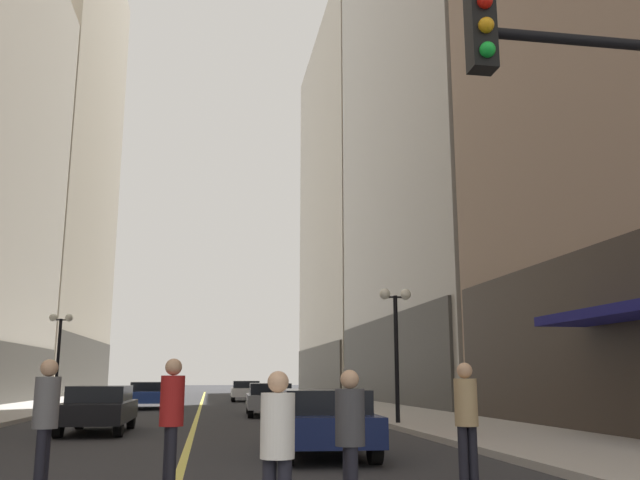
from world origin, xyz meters
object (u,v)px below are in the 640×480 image
at_px(car_grey, 269,398).
at_px(street_lamp_left_far, 59,339).
at_px(car_black, 99,407).
at_px(pedestrian_with_orange_bag, 350,431).
at_px(pedestrian_in_grey_suit, 46,415).
at_px(fire_hydrant_right, 467,424).
at_px(pedestrian_in_white_shirt, 277,442).
at_px(car_white, 246,390).
at_px(street_lamp_right_mid, 396,324).
at_px(car_navy, 322,419).
at_px(car_blue, 148,394).
at_px(pedestrian_in_tan_trench, 466,414).
at_px(pedestrian_in_red_jacket, 172,412).

distance_m(car_grey, street_lamp_left_far, 10.43).
bearing_deg(car_black, pedestrian_with_orange_bag, -69.92).
distance_m(pedestrian_in_grey_suit, fire_hydrant_right, 11.01).
height_order(car_black, fire_hydrant_right, car_black).
relative_size(pedestrian_in_white_shirt, pedestrian_in_grey_suit, 0.90).
height_order(car_white, pedestrian_in_grey_suit, pedestrian_in_grey_suit).
xyz_separation_m(car_grey, pedestrian_in_grey_suit, (-4.67, -18.58, 0.34)).
bearing_deg(street_lamp_right_mid, car_navy, -116.48).
bearing_deg(street_lamp_left_far, pedestrian_in_white_shirt, -73.67).
distance_m(car_blue, street_lamp_right_mid, 17.56).
xyz_separation_m(car_grey, street_lamp_right_mid, (3.48, -7.18, 2.54)).
bearing_deg(car_grey, pedestrian_in_tan_trench, -86.16).
bearing_deg(car_grey, pedestrian_in_white_shirt, -94.73).
xyz_separation_m(car_black, car_grey, (5.60, 7.83, 0.00)).
height_order(car_navy, street_lamp_right_mid, street_lamp_right_mid).
height_order(car_navy, car_blue, same).
distance_m(car_grey, car_white, 17.07).
xyz_separation_m(pedestrian_in_tan_trench, street_lamp_right_mid, (2.22, 11.66, 2.21)).
bearing_deg(car_blue, car_navy, -76.36).
bearing_deg(street_lamp_right_mid, pedestrian_in_white_shirt, -109.97).
xyz_separation_m(pedestrian_in_tan_trench, street_lamp_left_far, (-10.58, 22.79, 2.21)).
bearing_deg(fire_hydrant_right, street_lamp_right_mid, 96.16).
height_order(pedestrian_with_orange_bag, fire_hydrant_right, pedestrian_with_orange_bag).
bearing_deg(pedestrian_with_orange_bag, car_white, 88.81).
bearing_deg(car_navy, fire_hydrant_right, 33.20).
bearing_deg(pedestrian_in_white_shirt, pedestrian_in_grey_suit, 132.51).
xyz_separation_m(pedestrian_in_white_shirt, street_lamp_left_far, (-7.52, 25.66, 2.31)).
bearing_deg(car_grey, car_white, 90.30).
height_order(car_grey, car_white, same).
xyz_separation_m(car_blue, pedestrian_in_white_shirt, (3.76, -29.37, 0.22)).
bearing_deg(car_navy, pedestrian_with_orange_bag, -96.36).
distance_m(car_navy, car_black, 8.62).
relative_size(pedestrian_in_white_shirt, pedestrian_in_red_jacket, 0.89).
bearing_deg(street_lamp_right_mid, pedestrian_with_orange_bag, -107.79).
xyz_separation_m(car_white, pedestrian_in_red_jacket, (-2.90, -35.58, 0.36)).
distance_m(car_black, pedestrian_in_white_shirt, 14.40).
bearing_deg(fire_hydrant_right, car_black, 157.42).
xyz_separation_m(car_navy, car_blue, (-5.38, 22.19, 0.00)).
height_order(car_white, pedestrian_in_red_jacket, pedestrian_in_red_jacket).
bearing_deg(street_lamp_left_far, car_blue, 44.65).
xyz_separation_m(car_grey, fire_hydrant_right, (3.98, -11.82, -0.32)).
distance_m(car_blue, car_white, 10.89).
distance_m(pedestrian_with_orange_bag, fire_hydrant_right, 10.19).
relative_size(pedestrian_in_white_shirt, pedestrian_in_tan_trench, 0.91).
height_order(car_black, car_blue, same).
bearing_deg(pedestrian_in_grey_suit, street_lamp_left_far, 101.65).
bearing_deg(street_lamp_left_far, pedestrian_in_red_jacket, -74.26).
bearing_deg(street_lamp_left_far, pedestrian_with_orange_bag, -71.13).
bearing_deg(street_lamp_left_far, car_grey, -22.93).
bearing_deg(pedestrian_in_white_shirt, car_blue, 97.31).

